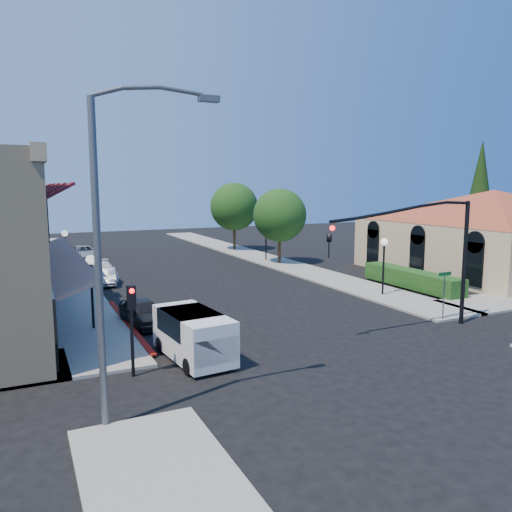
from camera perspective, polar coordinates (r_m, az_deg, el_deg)
name	(u,v)px	position (r m, az deg, el deg)	size (l,w,h in m)	color
ground	(344,356)	(20.49, 10.04, -11.23)	(120.00, 120.00, 0.00)	black
sidewalk_left	(58,269)	(43.28, -21.66, -1.37)	(3.50, 50.00, 0.12)	gray
sidewalk_right	(254,256)	(47.64, -0.20, 0.02)	(3.50, 50.00, 0.12)	gray
curb_red_strip	(128,326)	(25.02, -14.38, -7.79)	(0.25, 10.00, 0.06)	maroon
mission_building	(492,224)	(43.11, 25.38, 3.33)	(30.12, 30.12, 6.40)	beige
hedge	(411,289)	(34.42, 17.30, -3.57)	(1.40, 8.00, 1.10)	#174112
conifer_far	(480,189)	(51.78, 24.22, 6.96)	(3.20, 3.20, 11.00)	#332414
street_tree_a	(280,215)	(42.80, 2.72, 4.67)	(4.56, 4.56, 6.48)	#332414
street_tree_b	(234,207)	(51.81, -2.51, 5.65)	(4.94, 4.94, 7.02)	#332414
signal_mast_arm	(432,243)	(24.44, 19.50, 1.40)	(8.01, 0.39, 6.00)	black
secondary_signal	(132,313)	(17.97, -14.02, -6.39)	(0.28, 0.42, 3.32)	black
cobra_streetlight	(111,240)	(13.94, -16.27, 1.73)	(3.60, 0.25, 9.31)	#595B5E
street_name_sign	(444,288)	(26.45, 20.71, -3.42)	(0.80, 0.06, 2.50)	#595B5E
lamppost_left_near	(91,273)	(24.19, -18.33, -1.85)	(0.44, 0.44, 3.57)	black
lamppost_left_far	(65,242)	(38.01, -20.98, 1.50)	(0.44, 0.44, 3.57)	black
lamppost_right_near	(384,252)	(31.15, 14.42, 0.45)	(0.44, 0.44, 3.57)	black
lamppost_right_far	(266,231)	(44.54, 1.16, 2.93)	(0.44, 0.44, 3.57)	black
white_van	(194,333)	(19.66, -7.13, -8.70)	(2.20, 4.35, 1.86)	white
parked_car_a	(143,312)	(24.91, -12.81, -6.26)	(1.53, 3.81, 1.30)	black
parked_car_b	(106,276)	(35.60, -16.73, -2.25)	(1.19, 3.40, 1.12)	#A7ABAC
parked_car_c	(102,271)	(37.51, -17.19, -1.65)	(1.77, 4.35, 1.26)	white
parked_car_d	(84,253)	(48.35, -19.09, 0.37)	(2.07, 4.50, 1.25)	#AFB2B5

